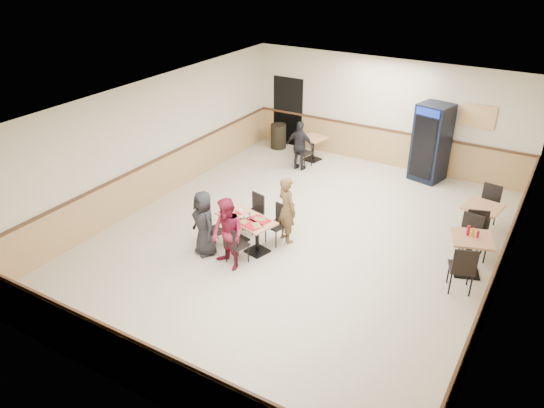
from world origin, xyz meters
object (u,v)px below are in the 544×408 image
Objects in this scene: diner_woman_left at (204,223)px; back_table at (313,145)px; main_table at (247,227)px; side_table_far at (481,217)px; diner_man_opposite at (287,210)px; diner_woman_right at (228,234)px; pepsi_cooler at (431,143)px; side_table_near at (470,250)px; trash_bin at (278,136)px; lone_diner at (300,146)px.

diner_woman_left reaches higher than back_table.
side_table_far is (4.13, 2.85, 0.06)m from main_table.
back_table is (-1.57, 4.34, -0.28)m from diner_man_opposite.
diner_woman_right is 1.00× the size of diner_man_opposite.
diner_woman_right is at bearing -79.39° from back_table.
pepsi_cooler reaches higher than diner_man_opposite.
side_table_near is 1.13× the size of side_table_far.
side_table_far reaches higher than back_table.
diner_woman_left is at bearing -86.14° from back_table.
diner_woman_right reaches higher than side_table_near.
pepsi_cooler is 4.64m from trash_bin.
lone_diner is at bearing -90.00° from back_table.
side_table_near is at bearing 150.06° from lone_diner.
main_table is 5.09m from back_table.
pepsi_cooler is (3.24, 0.39, 0.57)m from back_table.
diner_woman_right is at bearing -137.42° from side_table_far.
back_table is at bearing -91.29° from lone_diner.
side_table_near is at bearing 32.34° from main_table.
trash_bin is (-1.35, 0.35, -0.09)m from back_table.
lone_diner is 1.80m from trash_bin.
diner_woman_left is at bearing -117.90° from main_table.
diner_woman_left is 1.01× the size of lone_diner.
side_table_far is (5.10, -1.35, -0.18)m from lone_diner.
main_table is 1.88× the size of trash_bin.
pepsi_cooler is (3.24, 1.19, 0.34)m from lone_diner.
diner_man_opposite is 1.57× the size of side_table_near.
back_table is at bearing -14.49° from trash_bin.
trash_bin is at bearing 165.51° from back_table.
side_table_far reaches higher than trash_bin.
side_table_far is (-0.09, 1.49, -0.01)m from side_table_near.
diner_woman_left reaches higher than trash_bin.
back_table is 0.38× the size of pepsi_cooler.
main_table is 0.91m from diner_woman_left.
pepsi_cooler reaches higher than diner_woman_left.
diner_woman_right is 1.07× the size of lone_diner.
back_table is 1.40m from trash_bin.
lone_diner is (-1.09, 5.03, -0.05)m from diner_woman_right.
lone_diner is at bearing -40.16° from trash_bin.
diner_man_opposite reaches higher than side_table_near.
back_table is (-0.38, 5.64, -0.23)m from diner_woman_left.
lone_diner is at bearing 120.58° from diner_woman_left.
diner_woman_left is 0.94× the size of diner_woman_right.
diner_woman_left is at bearing 93.21° from lone_diner.
side_table_near is at bearing 48.79° from diner_woman_left.
lone_diner reaches higher than back_table.
lone_diner reaches higher than trash_bin.
main_table is at bearing -78.95° from back_table.
diner_woman_left is at bearing -157.29° from side_table_near.
diner_woman_left is at bearing -175.05° from diner_woman_right.
diner_man_opposite is at bearing 62.10° from main_table.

